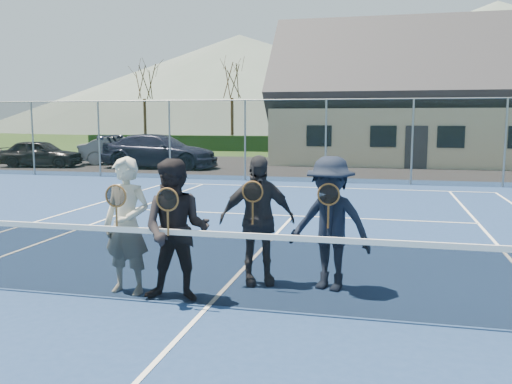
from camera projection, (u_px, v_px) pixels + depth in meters
The scene contains 20 objects.
ground at pixel (339, 167), 25.94m from camera, with size 220.00×220.00×0.00m, color #274318.
court_surface at pixel (209, 307), 6.65m from camera, with size 30.00×30.00×0.02m, color navy.
tarmac_carpark at pixel (258, 166), 26.85m from camera, with size 40.00×12.00×0.01m, color black.
hedge_row at pixel (354, 145), 37.44m from camera, with size 40.00×1.20×1.10m, color black.
hill_west at pixel (240, 83), 102.76m from camera, with size 110.00×110.00×18.00m, color #52625A.
hill_centre at pixel (494, 68), 92.27m from camera, with size 120.00×120.00×22.00m, color slate.
car_a at pixel (41, 153), 26.08m from camera, with size 1.56×3.88×1.32m, color black.
car_b at pixel (122, 150), 27.80m from camera, with size 1.50×4.29×1.41m, color gray.
car_c at pixel (160, 151), 25.40m from camera, with size 2.24×5.50×1.60m, color #1A1D35.
court_markings at pixel (209, 306), 6.65m from camera, with size 11.03×23.83×0.01m.
tennis_net at pixel (208, 265), 6.58m from camera, with size 11.68×0.08×1.10m.
perimeter_fence at pixel (326, 141), 19.47m from camera, with size 30.07×0.07×3.02m.
clubhouse at pixel (424, 87), 28.36m from camera, with size 15.60×8.20×7.70m.
tree_a at pixel (144, 73), 41.34m from camera, with size 3.20×3.20×7.77m.
tree_b at pixel (232, 71), 39.75m from camera, with size 3.20×3.20×7.77m.
tree_c at pixel (386, 68), 37.25m from camera, with size 3.20×3.20×7.77m.
player_a at pixel (127, 226), 7.07m from camera, with size 0.70×0.53×1.80m.
player_b at pixel (177, 230), 6.78m from camera, with size 0.94×0.77×1.80m.
player_c at pixel (257, 220), 7.48m from camera, with size 1.14×0.82×1.80m.
player_d at pixel (330, 224), 7.22m from camera, with size 1.31×0.99×1.80m.
Camera 1 is at (2.04, -6.10, 2.30)m, focal length 38.00 mm.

